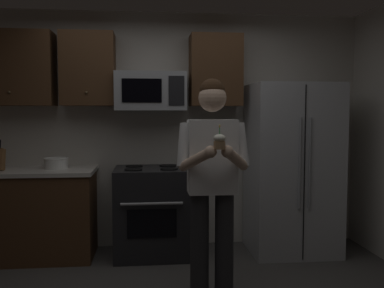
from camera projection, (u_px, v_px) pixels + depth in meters
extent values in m
cube|color=beige|center=(164.00, 130.00, 4.81)|extent=(4.40, 0.10, 2.60)
cube|color=black|center=(152.00, 212.00, 4.46)|extent=(0.76, 0.66, 0.92)
cube|color=black|center=(152.00, 224.00, 4.13)|extent=(0.48, 0.01, 0.28)
cylinder|color=#99999E|center=(152.00, 204.00, 4.10)|extent=(0.60, 0.03, 0.03)
cylinder|color=black|center=(133.00, 170.00, 4.27)|extent=(0.18, 0.18, 0.01)
cylinder|color=black|center=(169.00, 169.00, 4.31)|extent=(0.18, 0.18, 0.01)
cylinder|color=black|center=(134.00, 166.00, 4.55)|extent=(0.18, 0.18, 0.01)
cylinder|color=black|center=(168.00, 166.00, 4.59)|extent=(0.18, 0.18, 0.01)
cube|color=#9EA0A5|center=(151.00, 92.00, 4.49)|extent=(0.74, 0.40, 0.40)
cube|color=black|center=(142.00, 90.00, 4.28)|extent=(0.40, 0.01, 0.24)
cube|color=black|center=(176.00, 91.00, 4.32)|extent=(0.16, 0.01, 0.30)
cube|color=#B7BABF|center=(292.00, 169.00, 4.55)|extent=(0.90, 0.72, 1.80)
cylinder|color=gray|center=(300.00, 163.00, 4.16)|extent=(0.02, 0.02, 0.90)
cylinder|color=gray|center=(310.00, 163.00, 4.17)|extent=(0.02, 0.02, 0.90)
cube|color=black|center=(304.00, 173.00, 4.19)|extent=(0.01, 0.01, 1.74)
cube|color=#4C301C|center=(14.00, 69.00, 4.38)|extent=(0.80, 0.34, 0.76)
sphere|color=brown|center=(9.00, 92.00, 4.22)|extent=(0.03, 0.03, 0.03)
cube|color=#4C301C|center=(88.00, 69.00, 4.46)|extent=(0.55, 0.34, 0.76)
sphere|color=brown|center=(86.00, 93.00, 4.30)|extent=(0.03, 0.03, 0.03)
cube|color=#4C301C|center=(215.00, 71.00, 4.60)|extent=(0.55, 0.34, 0.76)
sphere|color=brown|center=(218.00, 93.00, 4.44)|extent=(0.03, 0.03, 0.03)
cube|color=#4C301C|center=(24.00, 216.00, 4.35)|extent=(1.40, 0.62, 0.88)
cube|color=beige|center=(23.00, 172.00, 4.32)|extent=(1.44, 0.66, 0.04)
cylinder|color=black|center=(0.00, 144.00, 4.21)|extent=(0.02, 0.04, 0.09)
cylinder|color=white|center=(56.00, 164.00, 4.37)|extent=(0.24, 0.24, 0.11)
torus|color=white|center=(56.00, 158.00, 4.37)|extent=(0.25, 0.25, 0.01)
cylinder|color=#262628|center=(199.00, 246.00, 3.39)|extent=(0.15, 0.15, 0.86)
cylinder|color=#262628|center=(224.00, 246.00, 3.41)|extent=(0.15, 0.15, 0.86)
cube|color=white|center=(212.00, 156.00, 3.35)|extent=(0.38, 0.22, 0.58)
sphere|color=beige|center=(212.00, 98.00, 3.32)|extent=(0.22, 0.22, 0.22)
sphere|color=#382314|center=(212.00, 91.00, 3.32)|extent=(0.20, 0.20, 0.20)
cylinder|color=white|center=(184.00, 145.00, 3.29)|extent=(0.15, 0.18, 0.35)
cylinder|color=beige|center=(196.00, 159.00, 3.15)|extent=(0.26, 0.33, 0.21)
sphere|color=beige|center=(211.00, 152.00, 3.02)|extent=(0.09, 0.09, 0.09)
cylinder|color=white|center=(241.00, 145.00, 3.34)|extent=(0.15, 0.18, 0.35)
cylinder|color=beige|center=(236.00, 159.00, 3.18)|extent=(0.26, 0.33, 0.21)
sphere|color=beige|center=(227.00, 152.00, 3.03)|extent=(0.09, 0.09, 0.09)
cylinder|color=#A87F56|center=(220.00, 145.00, 3.00)|extent=(0.08, 0.08, 0.06)
ellipsoid|color=white|center=(220.00, 138.00, 3.00)|extent=(0.09, 0.09, 0.06)
cylinder|color=#4CBF66|center=(220.00, 132.00, 3.00)|extent=(0.01, 0.01, 0.06)
ellipsoid|color=#FFD159|center=(220.00, 126.00, 2.99)|extent=(0.01, 0.01, 0.02)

